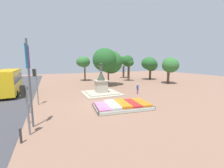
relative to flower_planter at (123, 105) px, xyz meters
name	(u,v)px	position (x,y,z in m)	size (l,w,h in m)	color
ground_plane	(106,106)	(-1.40, 1.28, -0.24)	(91.42, 91.42, 0.00)	#8C6651
flower_planter	(123,105)	(0.00, 0.00, 0.00)	(6.16, 4.14, 0.58)	#38281C
statue_monument	(101,88)	(0.11, 7.21, 0.70)	(5.24, 5.24, 4.54)	#B0A691
traffic_light_near_crossing	(25,101)	(-8.40, -2.81, 2.11)	(0.41, 0.29, 3.34)	slate
traffic_light_mid_block	(36,80)	(-8.29, 4.67, 2.54)	(0.41, 0.29, 3.99)	slate
banner_pole	(29,80)	(-8.20, -1.54, 3.29)	(0.21, 1.06, 6.36)	#4C5156
city_bus	(9,80)	(-12.34, 12.25, 1.79)	(2.86, 9.21, 3.55)	gold
pedestrian_with_handbag	(138,88)	(5.01, 5.04, 0.60)	(0.58, 0.55, 1.52)	#8C4C99
kerb_bollard_south	(21,135)	(-8.66, -3.74, 0.26)	(0.15, 0.15, 0.95)	#2D2D33
kerb_bollard_mid_a	(28,117)	(-8.60, -0.66, 0.27)	(0.16, 0.16, 0.97)	slate
kerb_bollard_mid_b	(29,108)	(-8.77, 1.95, 0.29)	(0.14, 0.14, 1.02)	slate
park_tree_far_left	(83,62)	(0.85, 22.78, 4.33)	(3.13, 3.74, 5.91)	brown
park_tree_behind_statue	(124,61)	(12.82, 24.45, 4.62)	(3.59, 2.97, 6.06)	brown
park_tree_far_right	(128,62)	(10.78, 18.51, 4.37)	(2.93, 2.56, 6.22)	#4C3823
park_tree_street_side	(108,61)	(3.78, 13.78, 4.56)	(6.20, 5.72, 7.23)	brown
park_tree_mid_canopy	(170,65)	(17.01, 11.24, 3.83)	(3.88, 4.03, 5.63)	brown
park_tree_distant	(150,64)	(17.33, 18.72, 3.80)	(4.57, 4.10, 5.82)	#4C3823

